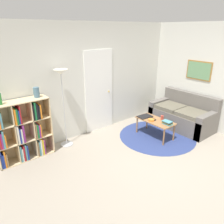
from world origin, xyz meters
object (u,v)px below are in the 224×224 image
at_px(coffee_table, 155,122).
at_px(bowl, 151,120).
at_px(floor_lamp, 62,84).
at_px(couch, 183,116).
at_px(bookshelf, 21,132).
at_px(cup, 162,118).
at_px(laptop, 145,116).
at_px(vase_on_shelf, 36,92).

bearing_deg(coffee_table, bowl, 163.32).
bearing_deg(floor_lamp, couch, -20.14).
bearing_deg(bowl, coffee_table, -16.68).
xyz_separation_m(bookshelf, coffee_table, (2.76, -1.01, -0.22)).
bearing_deg(cup, bowl, 158.61).
xyz_separation_m(laptop, vase_on_shelf, (-2.32, 0.71, 0.87)).
bearing_deg(bowl, vase_on_shelf, 156.63).
xyz_separation_m(bookshelf, vase_on_shelf, (0.39, -0.00, 0.71)).
bearing_deg(couch, bowl, 174.53).
xyz_separation_m(couch, vase_on_shelf, (-3.39, 1.08, 1.00)).
distance_m(floor_lamp, bowl, 2.18).
distance_m(floor_lamp, coffee_table, 2.32).
height_order(bookshelf, vase_on_shelf, vase_on_shelf).
xyz_separation_m(floor_lamp, coffee_table, (1.84, -0.98, -1.02)).
bearing_deg(coffee_table, bookshelf, 159.92).
relative_size(coffee_table, bowl, 6.31).
height_order(floor_lamp, coffee_table, floor_lamp).
relative_size(laptop, cup, 3.84).
xyz_separation_m(bookshelf, laptop, (2.72, -0.71, -0.16)).
bearing_deg(laptop, floor_lamp, 159.42).
xyz_separation_m(floor_lamp, laptop, (1.80, -0.68, -0.96)).
bearing_deg(bowl, laptop, 75.13).
relative_size(bookshelf, bowl, 8.33).
height_order(couch, cup, couch).
bearing_deg(floor_lamp, vase_on_shelf, 176.54).
bearing_deg(cup, vase_on_shelf, 156.83).
xyz_separation_m(floor_lamp, vase_on_shelf, (-0.52, 0.03, -0.09)).
bearing_deg(bookshelf, floor_lamp, -2.01).
relative_size(couch, coffee_table, 1.73).
distance_m(bowl, cup, 0.28).
height_order(floor_lamp, couch, floor_lamp).
relative_size(couch, cup, 16.75).
relative_size(bookshelf, coffee_table, 1.32).
xyz_separation_m(couch, laptop, (-1.07, 0.37, 0.14)).
bearing_deg(couch, bookshelf, 164.02).
distance_m(laptop, vase_on_shelf, 2.58).
distance_m(coffee_table, bowl, 0.14).
bearing_deg(floor_lamp, coffee_table, -27.93).
height_order(couch, laptop, couch).
bearing_deg(vase_on_shelf, cup, -23.17).
height_order(laptop, bowl, bowl).
relative_size(bookshelf, vase_on_shelf, 6.05).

